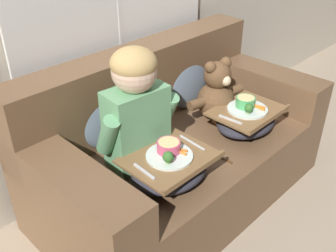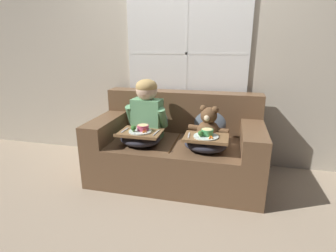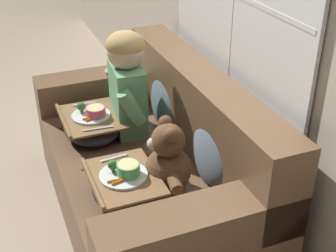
# 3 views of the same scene
# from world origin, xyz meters

# --- Properties ---
(ground_plane) EXTENTS (14.00, 14.00, 0.00)m
(ground_plane) POSITION_xyz_m (0.00, 0.00, 0.00)
(ground_plane) COLOR tan
(wall_back_with_window) EXTENTS (8.00, 0.08, 2.60)m
(wall_back_with_window) POSITION_xyz_m (0.00, 0.55, 1.30)
(wall_back_with_window) COLOR beige
(wall_back_with_window) RESTS_ON ground_plane
(couch) EXTENTS (1.72, 0.91, 0.88)m
(couch) POSITION_xyz_m (0.00, 0.06, 0.32)
(couch) COLOR brown
(couch) RESTS_ON ground_plane
(throw_pillow_behind_child) EXTENTS (0.39, 0.19, 0.40)m
(throw_pillow_behind_child) POSITION_xyz_m (-0.32, 0.27, 0.61)
(throw_pillow_behind_child) COLOR slate
(throw_pillow_behind_child) RESTS_ON couch
(throw_pillow_behind_teddy) EXTENTS (0.39, 0.19, 0.40)m
(throw_pillow_behind_teddy) POSITION_xyz_m (0.32, 0.27, 0.61)
(throw_pillow_behind_teddy) COLOR slate
(throw_pillow_behind_teddy) RESTS_ON couch
(child_figure) EXTENTS (0.45, 0.23, 0.62)m
(child_figure) POSITION_xyz_m (-0.32, 0.02, 0.76)
(child_figure) COLOR #66A370
(child_figure) RESTS_ON couch
(teddy_bear) EXTENTS (0.41, 0.29, 0.38)m
(teddy_bear) POSITION_xyz_m (0.32, 0.02, 0.58)
(teddy_bear) COLOR brown
(teddy_bear) RESTS_ON couch
(lap_tray_child) EXTENTS (0.41, 0.34, 0.21)m
(lap_tray_child) POSITION_xyz_m (-0.32, -0.20, 0.50)
(lap_tray_child) COLOR #2D2D38
(lap_tray_child) RESTS_ON child_figure
(lap_tray_teddy) EXTENTS (0.41, 0.32, 0.21)m
(lap_tray_teddy) POSITION_xyz_m (0.32, -0.20, 0.50)
(lap_tray_teddy) COLOR #2D2D38
(lap_tray_teddy) RESTS_ON teddy_bear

